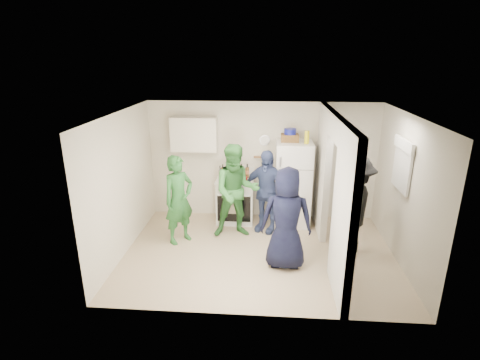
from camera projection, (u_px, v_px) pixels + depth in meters
The scene contains 36 objects.
floor at pixel (259, 253), 6.75m from camera, with size 4.80×4.80×0.00m, color tan.
wall_back at pixel (262, 161), 7.95m from camera, with size 4.80×4.80×0.00m, color silver.
wall_front at pixel (257, 234), 4.74m from camera, with size 4.80×4.80×0.00m, color silver.
wall_left at pixel (122, 185), 6.52m from camera, with size 3.40×3.40×0.00m, color silver.
wall_right at pixel (405, 192), 6.18m from camera, with size 3.40×3.40×0.00m, color silver.
ceiling at pixel (261, 114), 5.95m from camera, with size 4.80×4.80×0.00m, color white.
partition_pier_back at pixel (323, 171), 7.30m from camera, with size 0.12×1.20×2.50m, color silver.
partition_pier_front at pixel (344, 217), 5.22m from camera, with size 0.12×1.20×2.50m, color silver.
partition_header at pixel (337, 128), 5.92m from camera, with size 0.12×1.00×0.40m, color silver.
stove at pixel (235, 200), 7.93m from camera, with size 0.79×0.66×0.94m, color white.
upper_cabinet at pixel (194, 134), 7.69m from camera, with size 0.95×0.34×0.70m, color silver.
fridge at pixel (293, 184), 7.69m from camera, with size 0.72×0.70×1.75m, color white.
wicker_basket at pixel (290, 138), 7.44m from camera, with size 0.35×0.25×0.15m, color brown.
blue_bowl at pixel (290, 131), 7.39m from camera, with size 0.24×0.24×0.11m, color navy.
yellow_cup_stack_top at pixel (307, 137), 7.26m from camera, with size 0.09×0.09×0.25m, color yellow.
wall_clock at pixel (265, 140), 7.79m from camera, with size 0.22×0.22×0.03m, color white.
spice_shelf at pixel (262, 157), 7.87m from camera, with size 0.35×0.08×0.03m, color olive.
nook_window at pixel (403, 165), 6.24m from camera, with size 0.03×0.70×0.80m, color black.
nook_window_frame at pixel (402, 165), 6.24m from camera, with size 0.04×0.76×0.86m, color white.
nook_valance at pixel (404, 145), 6.13m from camera, with size 0.04×0.82×0.18m, color white.
yellow_cup_stack_stove at pixel (228, 177), 7.54m from camera, with size 0.09×0.09×0.25m, color yellow.
red_cup at pixel (245, 180), 7.56m from camera, with size 0.09×0.09×0.12m, color #AA0B11.
person_green_left at pixel (179, 200), 6.93m from camera, with size 0.62×0.40×1.69m, color #2A6B33.
person_green_center at pixel (236, 191), 7.14m from camera, with size 0.89×0.70×1.84m, color #357936.
person_denim at pixel (266, 191), 7.37m from camera, with size 0.98×0.41×1.68m, color navy.
person_navy at pixel (286, 219), 6.09m from camera, with size 0.85×0.55×1.73m, color black.
person_nook at pixel (353, 207), 6.46m from camera, with size 1.17×0.67×1.82m, color black.
bottle_a at pixel (223, 171), 7.85m from camera, with size 0.07×0.07×0.28m, color brown.
bottle_b at pixel (226, 174), 7.68m from camera, with size 0.06×0.06×0.28m, color #194B20.
bottle_c at pixel (232, 170), 7.88m from camera, with size 0.07×0.07×0.30m, color #B7BFC6.
bottle_d at pixel (237, 174), 7.69m from camera, with size 0.06×0.06×0.26m, color brown.
bottle_e at pixel (241, 171), 7.88m from camera, with size 0.08×0.08×0.28m, color #A3B1B5.
bottle_f at pixel (244, 173), 7.75m from camera, with size 0.06×0.06×0.26m, color #18441E.
bottle_g at pixel (247, 171), 7.84m from camera, with size 0.08×0.08×0.29m, color brown.
bottle_h at pixel (220, 173), 7.63m from camera, with size 0.06×0.06×0.32m, color #92979C.
bottle_i at pixel (238, 171), 7.84m from camera, with size 0.07×0.07×0.30m, color brown.
Camera 1 is at (0.11, -5.98, 3.41)m, focal length 28.00 mm.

